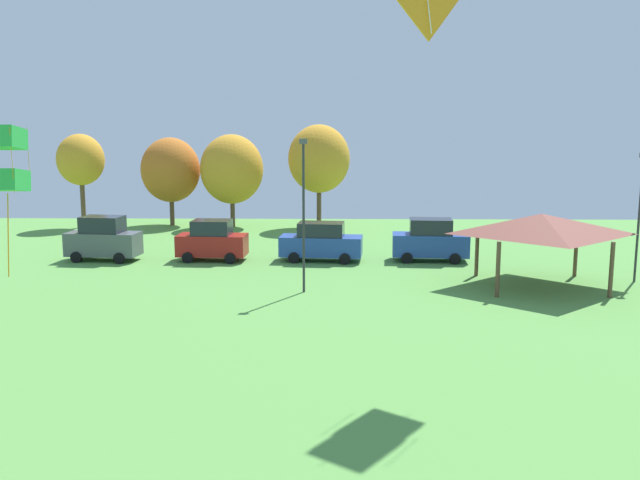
{
  "coord_description": "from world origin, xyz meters",
  "views": [
    {
      "loc": [
        -0.89,
        2.23,
        7.7
      ],
      "look_at": [
        -1.18,
        17.64,
        5.15
      ],
      "focal_mm": 38.0,
      "sensor_mm": 36.0,
      "label": 1
    }
  ],
  "objects_px": {
    "treeline_tree_1": "(171,170)",
    "light_post_0": "(640,210)",
    "kite_flying_7": "(2,159)",
    "treeline_tree_2": "(232,169)",
    "parked_car_second_from_left": "(212,241)",
    "parked_car_rightmost_in_row": "(430,240)",
    "treeline_tree_0": "(81,160)",
    "light_post_2": "(304,208)",
    "parked_car_leftmost": "(103,239)",
    "park_pavilion": "(541,224)",
    "treeline_tree_3": "(319,159)",
    "parked_car_third_from_left": "(321,242)"
  },
  "relations": [
    {
      "from": "park_pavilion",
      "to": "light_post_2",
      "type": "bearing_deg",
      "value": -172.52
    },
    {
      "from": "light_post_0",
      "to": "parked_car_rightmost_in_row",
      "type": "bearing_deg",
      "value": 151.37
    },
    {
      "from": "kite_flying_7",
      "to": "treeline_tree_1",
      "type": "height_order",
      "value": "kite_flying_7"
    },
    {
      "from": "parked_car_second_from_left",
      "to": "kite_flying_7",
      "type": "bearing_deg",
      "value": -116.91
    },
    {
      "from": "treeline_tree_1",
      "to": "light_post_0",
      "type": "bearing_deg",
      "value": -35.09
    },
    {
      "from": "light_post_2",
      "to": "treeline_tree_2",
      "type": "relative_size",
      "value": 1.0
    },
    {
      "from": "kite_flying_7",
      "to": "parked_car_third_from_left",
      "type": "height_order",
      "value": "kite_flying_7"
    },
    {
      "from": "kite_flying_7",
      "to": "parked_car_rightmost_in_row",
      "type": "relative_size",
      "value": 1.4
    },
    {
      "from": "parked_car_second_from_left",
      "to": "light_post_0",
      "type": "relative_size",
      "value": 0.63
    },
    {
      "from": "light_post_0",
      "to": "light_post_2",
      "type": "relative_size",
      "value": 0.9
    },
    {
      "from": "parked_car_leftmost",
      "to": "parked_car_rightmost_in_row",
      "type": "relative_size",
      "value": 0.96
    },
    {
      "from": "treeline_tree_0",
      "to": "light_post_2",
      "type": "bearing_deg",
      "value": -49.16
    },
    {
      "from": "park_pavilion",
      "to": "light_post_2",
      "type": "xyz_separation_m",
      "value": [
        -11.56,
        -1.52,
        0.95
      ]
    },
    {
      "from": "parked_car_leftmost",
      "to": "parked_car_second_from_left",
      "type": "xyz_separation_m",
      "value": [
        6.41,
        0.1,
        -0.09
      ]
    },
    {
      "from": "kite_flying_7",
      "to": "treeline_tree_1",
      "type": "bearing_deg",
      "value": 88.37
    },
    {
      "from": "parked_car_leftmost",
      "to": "parked_car_second_from_left",
      "type": "distance_m",
      "value": 6.41
    },
    {
      "from": "parked_car_leftmost",
      "to": "park_pavilion",
      "type": "xyz_separation_m",
      "value": [
        23.69,
        -6.08,
        1.81
      ]
    },
    {
      "from": "parked_car_second_from_left",
      "to": "treeline_tree_2",
      "type": "xyz_separation_m",
      "value": [
        -0.84,
        13.93,
        3.36
      ]
    },
    {
      "from": "parked_car_third_from_left",
      "to": "park_pavilion",
      "type": "bearing_deg",
      "value": -23.91
    },
    {
      "from": "kite_flying_7",
      "to": "treeline_tree_0",
      "type": "distance_m",
      "value": 25.34
    },
    {
      "from": "parked_car_second_from_left",
      "to": "treeline_tree_0",
      "type": "bearing_deg",
      "value": 136.62
    },
    {
      "from": "parked_car_third_from_left",
      "to": "treeline_tree_2",
      "type": "bearing_deg",
      "value": 123.3
    },
    {
      "from": "parked_car_third_from_left",
      "to": "light_post_2",
      "type": "relative_size",
      "value": 0.68
    },
    {
      "from": "parked_car_rightmost_in_row",
      "to": "park_pavilion",
      "type": "distance_m",
      "value": 7.95
    },
    {
      "from": "treeline_tree_0",
      "to": "treeline_tree_2",
      "type": "bearing_deg",
      "value": 2.54
    },
    {
      "from": "light_post_2",
      "to": "treeline_tree_0",
      "type": "relative_size",
      "value": 0.99
    },
    {
      "from": "parked_car_leftmost",
      "to": "treeline_tree_2",
      "type": "relative_size",
      "value": 0.6
    },
    {
      "from": "parked_car_second_from_left",
      "to": "parked_car_rightmost_in_row",
      "type": "relative_size",
      "value": 0.91
    },
    {
      "from": "treeline_tree_1",
      "to": "treeline_tree_3",
      "type": "bearing_deg",
      "value": -5.46
    },
    {
      "from": "treeline_tree_0",
      "to": "light_post_0",
      "type": "bearing_deg",
      "value": -27.94
    },
    {
      "from": "light_post_2",
      "to": "treeline_tree_1",
      "type": "height_order",
      "value": "light_post_2"
    },
    {
      "from": "light_post_2",
      "to": "treeline_tree_1",
      "type": "relative_size",
      "value": 1.03
    },
    {
      "from": "treeline_tree_2",
      "to": "treeline_tree_3",
      "type": "relative_size",
      "value": 0.91
    },
    {
      "from": "kite_flying_7",
      "to": "parked_car_leftmost",
      "type": "distance_m",
      "value": 12.24
    },
    {
      "from": "parked_car_leftmost",
      "to": "treeline_tree_2",
      "type": "distance_m",
      "value": 15.44
    },
    {
      "from": "parked_car_second_from_left",
      "to": "park_pavilion",
      "type": "distance_m",
      "value": 18.45
    },
    {
      "from": "treeline_tree_2",
      "to": "treeline_tree_1",
      "type": "bearing_deg",
      "value": 170.75
    },
    {
      "from": "park_pavilion",
      "to": "treeline_tree_1",
      "type": "distance_m",
      "value": 31.22
    },
    {
      "from": "park_pavilion",
      "to": "parked_car_second_from_left",
      "type": "bearing_deg",
      "value": 160.31
    },
    {
      "from": "parked_car_rightmost_in_row",
      "to": "treeline_tree_0",
      "type": "bearing_deg",
      "value": 156.71
    },
    {
      "from": "parked_car_second_from_left",
      "to": "parked_car_leftmost",
      "type": "bearing_deg",
      "value": -175.53
    },
    {
      "from": "parked_car_third_from_left",
      "to": "treeline_tree_1",
      "type": "bearing_deg",
      "value": 135.57
    },
    {
      "from": "parked_car_second_from_left",
      "to": "park_pavilion",
      "type": "bearing_deg",
      "value": -16.13
    },
    {
      "from": "kite_flying_7",
      "to": "treeline_tree_2",
      "type": "height_order",
      "value": "kite_flying_7"
    },
    {
      "from": "parked_car_third_from_left",
      "to": "parked_car_second_from_left",
      "type": "bearing_deg",
      "value": -174.03
    },
    {
      "from": "treeline_tree_2",
      "to": "treeline_tree_3",
      "type": "distance_m",
      "value": 6.9
    },
    {
      "from": "treeline_tree_0",
      "to": "treeline_tree_2",
      "type": "relative_size",
      "value": 1.0
    },
    {
      "from": "light_post_0",
      "to": "park_pavilion",
      "type": "bearing_deg",
      "value": -168.61
    },
    {
      "from": "parked_car_leftmost",
      "to": "parked_car_rightmost_in_row",
      "type": "height_order",
      "value": "parked_car_leftmost"
    },
    {
      "from": "parked_car_rightmost_in_row",
      "to": "light_post_0",
      "type": "bearing_deg",
      "value": -24.25
    }
  ]
}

